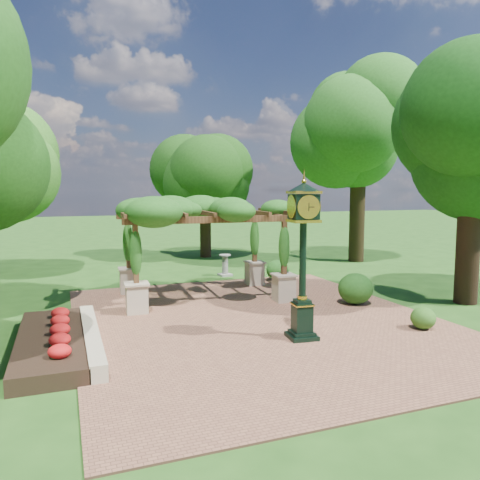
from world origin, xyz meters
name	(u,v)px	position (x,y,z in m)	size (l,w,h in m)	color
ground	(273,331)	(0.00, 0.00, 0.00)	(120.00, 120.00, 0.00)	#1E4714
brick_plaza	(259,321)	(0.00, 1.00, 0.02)	(10.00, 12.00, 0.04)	brown
border_wall	(91,338)	(-4.60, 0.50, 0.20)	(0.35, 5.00, 0.40)	#C6B793
flower_bed	(51,343)	(-5.50, 0.50, 0.18)	(1.50, 5.00, 0.36)	red
pedestal_clock	(303,246)	(0.37, -0.90, 2.38)	(0.86, 0.86, 3.98)	black
pergola	(203,215)	(-0.64, 4.41, 2.90)	(5.77, 3.80, 3.53)	#BFAD8E
sundial	(225,267)	(1.43, 8.12, 0.41)	(0.59, 0.59, 0.94)	gray
shrub_front	(423,318)	(3.79, -1.35, 0.34)	(0.66, 0.66, 0.59)	#2A5819
shrub_mid	(355,289)	(3.72, 1.66, 0.55)	(1.13, 1.13, 1.01)	#1D4B15
shrub_back	(277,270)	(3.08, 6.25, 0.46)	(0.93, 0.93, 0.83)	#296B1F
tree_north	(205,179)	(2.32, 14.07, 4.35)	(4.08, 4.08, 6.34)	#342314
tree_east_far	(360,121)	(9.33, 9.72, 7.27)	(4.66, 4.66, 10.62)	#302312
tree_east_near	(474,122)	(7.33, 0.60, 5.93)	(4.49, 4.49, 8.66)	black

